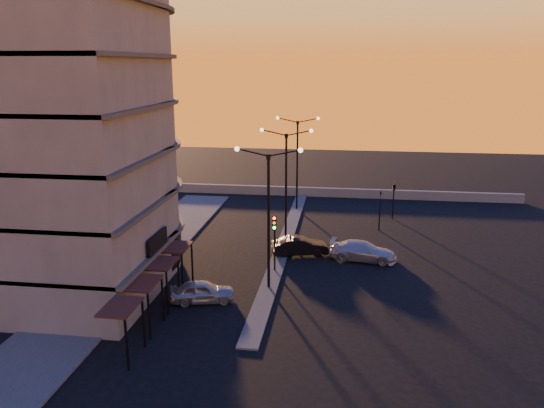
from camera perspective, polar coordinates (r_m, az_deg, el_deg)
The scene contains 14 objects.
ground at distance 35.83m, azimuth -0.36°, elevation -9.06°, with size 120.00×120.00×0.00m, color black.
sidewalk_west at distance 42.04m, azimuth -13.93°, elevation -5.74°, with size 5.00×40.00×0.12m, color #474745.
median at distance 45.06m, azimuth 1.48°, elevation -3.89°, with size 1.20×36.00×0.12m, color #474745.
parapet at distance 60.14m, azimuth 5.10°, elevation 1.29°, with size 44.00×0.50×1.00m, color slate.
building at distance 37.56m, azimuth -22.36°, elevation 9.76°, with size 14.35×17.08×25.00m.
streetlamp_near at distance 33.95m, azimuth -0.37°, elevation -0.40°, with size 4.32×0.32×9.51m.
streetlamp_mid at distance 43.60m, azimuth 1.53°, elevation 3.02°, with size 4.32×0.32×9.51m.
streetlamp_far at distance 53.38m, azimuth 2.74°, elevation 5.19°, with size 4.32×0.32×9.51m.
traffic_light_main at distance 37.45m, azimuth 0.27°, elevation -3.25°, with size 0.28×0.44×4.25m.
signal_east_a at distance 48.20m, azimuth 11.53°, elevation -0.61°, with size 0.13×0.16×3.60m.
signal_east_b at distance 51.91m, azimuth 13.00°, elevation 1.74°, with size 0.42×1.99×3.60m.
car_hatchback at distance 33.99m, azimuth -7.48°, elevation -9.30°, with size 1.63×4.04×1.38m, color #A3A7AA.
car_sedan at distance 41.65m, azimuth 3.03°, elevation -4.53°, with size 1.52×4.37×1.44m, color black.
car_wagon at distance 41.06m, azimuth 9.76°, elevation -5.01°, with size 2.04×5.02×1.46m, color #B9BBC1.
Camera 1 is at (4.74, -32.42, 14.51)m, focal length 35.00 mm.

